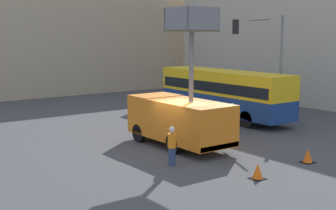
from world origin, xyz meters
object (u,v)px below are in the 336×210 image
road_worker_directing (232,119)px  traffic_cone_mid_road (258,172)px  traffic_light_pole (266,52)px  traffic_cone_near_truck (308,156)px  utility_truck (180,117)px  city_bus (224,91)px  road_worker_near_truck (172,146)px

road_worker_directing → traffic_cone_mid_road: road_worker_directing is taller
traffic_light_pole → traffic_cone_near_truck: traffic_light_pole is taller
traffic_light_pole → road_worker_directing: bearing=-163.4°
traffic_light_pole → traffic_cone_mid_road: 12.80m
utility_truck → city_bus: utility_truck is taller
traffic_light_pole → road_worker_directing: (-4.05, -1.21, -3.72)m
city_bus → traffic_light_pole: traffic_light_pole is taller
utility_truck → road_worker_directing: 4.31m
traffic_cone_near_truck → traffic_cone_mid_road: (-3.63, -0.33, -0.00)m
traffic_light_pole → traffic_cone_mid_road: (-9.08, -7.91, -4.34)m
city_bus → road_worker_near_truck: size_ratio=6.11×
utility_truck → traffic_light_pole: bearing=11.7°
utility_truck → traffic_light_pole: 9.00m
city_bus → traffic_cone_near_truck: city_bus is taller
traffic_cone_mid_road → traffic_light_pole: bearing=41.1°
road_worker_near_truck → traffic_cone_mid_road: (1.61, -3.62, -0.57)m
utility_truck → traffic_cone_mid_road: (-0.80, -6.19, -1.27)m
traffic_light_pole → traffic_cone_near_truck: size_ratio=10.73×
utility_truck → traffic_cone_near_truck: (2.83, -5.86, -1.27)m
city_bus → road_worker_near_truck: city_bus is taller
city_bus → traffic_cone_near_truck: (-4.67, -10.59, -1.62)m
traffic_cone_near_truck → traffic_cone_mid_road: size_ratio=1.01×
utility_truck → road_worker_near_truck: 3.59m
road_worker_directing → traffic_cone_near_truck: road_worker_directing is taller
utility_truck → road_worker_near_truck: utility_truck is taller
utility_truck → city_bus: (7.50, 4.73, 0.36)m
traffic_cone_mid_road → traffic_cone_near_truck: bearing=5.2°
traffic_light_pole → road_worker_near_truck: bearing=-158.1°
road_worker_near_truck → road_worker_directing: road_worker_directing is taller
city_bus → road_worker_directing: 5.43m
road_worker_near_truck → road_worker_directing: (6.63, 3.08, 0.05)m
utility_truck → city_bus: 8.87m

